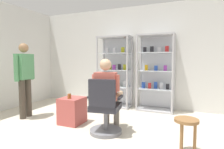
% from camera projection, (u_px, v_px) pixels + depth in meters
% --- Properties ---
extents(back_wall, '(6.00, 0.10, 2.70)m').
position_uv_depth(back_wall, '(137.00, 57.00, 5.06)').
color(back_wall, silver).
rests_on(back_wall, ground).
extents(display_cabinet_left, '(0.90, 0.45, 1.90)m').
position_uv_depth(display_cabinet_left, '(115.00, 71.00, 5.09)').
color(display_cabinet_left, '#B7B7BC').
rests_on(display_cabinet_left, ground).
extents(display_cabinet_right, '(0.90, 0.45, 1.90)m').
position_uv_depth(display_cabinet_right, '(156.00, 72.00, 4.66)').
color(display_cabinet_right, '#B7B7BC').
rests_on(display_cabinet_right, ground).
extents(office_chair, '(0.60, 0.56, 0.96)m').
position_uv_depth(office_chair, '(105.00, 111.00, 3.16)').
color(office_chair, slate).
rests_on(office_chair, ground).
extents(seated_shopkeeper, '(0.53, 0.60, 1.29)m').
position_uv_depth(seated_shopkeeper, '(107.00, 91.00, 3.30)').
color(seated_shopkeeper, slate).
rests_on(seated_shopkeeper, ground).
extents(storage_crate, '(0.42, 0.45, 0.52)m').
position_uv_depth(storage_crate, '(72.00, 110.00, 3.72)').
color(storage_crate, '#B24C47').
rests_on(storage_crate, ground).
extents(tea_glass, '(0.07, 0.07, 0.09)m').
position_uv_depth(tea_glass, '(69.00, 96.00, 3.62)').
color(tea_glass, brown).
rests_on(tea_glass, storage_crate).
extents(standing_customer, '(0.25, 0.52, 1.63)m').
position_uv_depth(standing_customer, '(25.00, 75.00, 4.04)').
color(standing_customer, '#3F382D').
rests_on(standing_customer, ground).
extents(wooden_stool, '(0.32, 0.32, 0.48)m').
position_uv_depth(wooden_stool, '(186.00, 126.00, 2.50)').
color(wooden_stool, olive).
rests_on(wooden_stool, ground).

